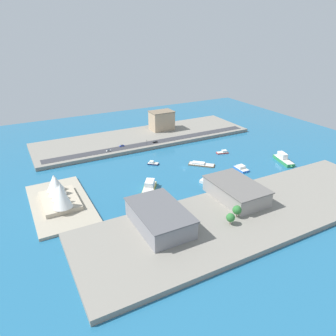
# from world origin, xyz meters

# --- Properties ---
(ground_plane) EXTENTS (440.00, 440.00, 0.00)m
(ground_plane) POSITION_xyz_m (0.00, 0.00, 0.00)
(ground_plane) COLOR #23668E
(quay_west) EXTENTS (70.00, 240.00, 3.57)m
(quay_west) POSITION_xyz_m (-88.44, 0.00, 1.78)
(quay_west) COLOR gray
(quay_west) RESTS_ON ground_plane
(quay_east) EXTENTS (70.00, 240.00, 3.57)m
(quay_east) POSITION_xyz_m (88.44, 0.00, 1.78)
(quay_east) COLOR gray
(quay_east) RESTS_ON ground_plane
(peninsula_point) EXTENTS (75.30, 39.46, 2.00)m
(peninsula_point) POSITION_xyz_m (-13.78, 111.61, 1.00)
(peninsula_point) COLOR #A89E89
(peninsula_point) RESTS_ON ground_plane
(road_strip) EXTENTS (10.98, 228.00, 0.15)m
(road_strip) POSITION_xyz_m (64.16, 0.00, 3.64)
(road_strip) COLOR #38383D
(road_strip) RESTS_ON quay_east
(patrol_launch_navy) EXTENTS (10.18, 10.62, 3.22)m
(patrol_launch_navy) POSITION_xyz_m (19.80, 22.02, 1.10)
(patrol_launch_navy) COLOR #1E284C
(patrol_launch_navy) RESTS_ON ground_plane
(ferry_yellow_fast) EXTENTS (21.68, 18.60, 6.76)m
(ferry_yellow_fast) POSITION_xyz_m (-22.50, 45.19, 2.56)
(ferry_yellow_fast) COLOR yellow
(ferry_yellow_fast) RESTS_ON ground_plane
(ferry_green_doubledeck) EXTENTS (28.28, 14.49, 8.15)m
(ferry_green_doubledeck) POSITION_xyz_m (-32.65, -88.83, 2.75)
(ferry_green_doubledeck) COLOR #2D8C4C
(ferry_green_doubledeck) RESTS_ON ground_plane
(tugboat_red) EXTENTS (7.52, 12.76, 3.16)m
(tugboat_red) POSITION_xyz_m (11.62, -51.93, 1.11)
(tugboat_red) COLOR red
(tugboat_red) RESTS_ON ground_plane
(catamaran_blue) EXTENTS (15.37, 7.70, 3.86)m
(catamaran_blue) POSITION_xyz_m (-27.88, -42.41, 1.44)
(catamaran_blue) COLOR blue
(catamaran_blue) RESTS_ON ground_plane
(ferry_white_commuter) EXTENTS (25.26, 17.73, 6.09)m
(ferry_white_commuter) POSITION_xyz_m (-40.23, -3.91, 2.08)
(ferry_white_commuter) COLOR silver
(ferry_white_commuter) RESTS_ON ground_plane
(barge_flat_brown) EXTENTS (21.31, 21.98, 2.67)m
(barge_flat_brown) POSITION_xyz_m (-2.47, -15.94, 1.02)
(barge_flat_brown) COLOR brown
(barge_flat_brown) RESTS_ON ground_plane
(apartment_midrise_tan) EXTENTS (19.21, 27.12, 22.13)m
(apartment_midrise_tan) POSITION_xyz_m (100.55, -28.28, 14.66)
(apartment_midrise_tan) COLOR tan
(apartment_midrise_tan) RESTS_ON quay_east
(carpark_squat_concrete) EXTENTS (45.27, 28.77, 11.63)m
(carpark_squat_concrete) POSITION_xyz_m (-69.67, -1.56, 9.41)
(carpark_squat_concrete) COLOR gray
(carpark_squat_concrete) RESTS_ON quay_west
(warehouse_low_gray) EXTENTS (46.28, 28.96, 12.54)m
(warehouse_low_gray) POSITION_xyz_m (-75.12, 62.65, 9.87)
(warehouse_low_gray) COLOR gray
(warehouse_low_gray) RESTS_ON quay_west
(van_white) EXTENTS (2.07, 4.94, 1.68)m
(van_white) POSITION_xyz_m (61.51, 50.45, 4.53)
(van_white) COLOR black
(van_white) RESTS_ON road_strip
(hatchback_blue) EXTENTS (2.09, 5.03, 1.42)m
(hatchback_blue) POSITION_xyz_m (68.39, 34.07, 4.43)
(hatchback_blue) COLOR black
(hatchback_blue) RESTS_ON road_strip
(suv_black) EXTENTS (2.08, 5.05, 1.69)m
(suv_black) POSITION_xyz_m (62.46, -0.88, 4.54)
(suv_black) COLOR black
(suv_black) RESTS_ON road_strip
(traffic_light_waterfront) EXTENTS (0.36, 0.36, 6.50)m
(traffic_light_waterfront) POSITION_xyz_m (57.76, 10.69, 7.91)
(traffic_light_waterfront) COLOR black
(traffic_light_waterfront) RESTS_ON quay_east
(opera_landmark) EXTENTS (42.42, 24.70, 21.09)m
(opera_landmark) POSITION_xyz_m (-13.29, 111.61, 10.14)
(opera_landmark) COLOR #BCAD93
(opera_landmark) RESTS_ON peninsula_point
(park_tree_cluster) EXTENTS (10.27, 14.48, 8.44)m
(park_tree_cluster) POSITION_xyz_m (-91.89, 17.93, 8.79)
(park_tree_cluster) COLOR brown
(park_tree_cluster) RESTS_ON quay_west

